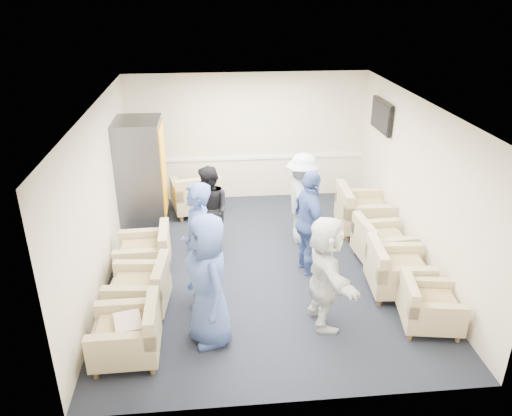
{
  "coord_description": "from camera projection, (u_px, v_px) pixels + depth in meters",
  "views": [
    {
      "loc": [
        -0.82,
        -7.18,
        4.34
      ],
      "look_at": [
        -0.1,
        0.2,
        0.98
      ],
      "focal_mm": 35.0,
      "sensor_mm": 36.0,
      "label": 1
    }
  ],
  "objects": [
    {
      "name": "tv",
      "position": [
        382.0,
        116.0,
        9.37
      ],
      "size": [
        0.1,
        1.0,
        0.58
      ],
      "color": "black",
      "rests_on": "right_wall"
    },
    {
      "name": "right_wall",
      "position": [
        417.0,
        186.0,
        8.04
      ],
      "size": [
        0.02,
        6.0,
        2.7
      ],
      "primitive_type": "cube",
      "color": "beige",
      "rests_on": "floor"
    },
    {
      "name": "person_front_left",
      "position": [
        208.0,
        281.0,
        6.29
      ],
      "size": [
        0.84,
        1.03,
        1.81
      ],
      "primitive_type": "imported",
      "rotation": [
        0.0,
        0.0,
        -1.22
      ],
      "color": "#41599C",
      "rests_on": "floor"
    },
    {
      "name": "person_mid_right",
      "position": [
        309.0,
        223.0,
        7.86
      ],
      "size": [
        0.62,
        1.09,
        1.74
      ],
      "primitive_type": "imported",
      "rotation": [
        0.0,
        0.0,
        1.77
      ],
      "color": "#41599C",
      "rests_on": "floor"
    },
    {
      "name": "person_mid_left",
      "position": [
        197.0,
        246.0,
        7.03
      ],
      "size": [
        0.5,
        0.72,
        1.89
      ],
      "primitive_type": "imported",
      "rotation": [
        0.0,
        0.0,
        -1.64
      ],
      "color": "#41599C",
      "rests_on": "floor"
    },
    {
      "name": "front_wall",
      "position": [
        296.0,
        303.0,
        5.09
      ],
      "size": [
        5.0,
        0.02,
        2.7
      ],
      "primitive_type": "cube",
      "color": "beige",
      "rests_on": "floor"
    },
    {
      "name": "left_wall",
      "position": [
        100.0,
        197.0,
        7.59
      ],
      "size": [
        0.02,
        6.0,
        2.7
      ],
      "primitive_type": "cube",
      "color": "beige",
      "rests_on": "floor"
    },
    {
      "name": "back_wall",
      "position": [
        248.0,
        137.0,
        10.53
      ],
      "size": [
        5.0,
        0.02,
        2.7
      ],
      "primitive_type": "cube",
      "color": "beige",
      "rests_on": "floor"
    },
    {
      "name": "chair_rail",
      "position": [
        248.0,
        158.0,
        10.7
      ],
      "size": [
        4.98,
        0.04,
        0.06
      ],
      "primitive_type": "cube",
      "color": "white",
      "rests_on": "back_wall"
    },
    {
      "name": "backpack",
      "position": [
        155.0,
        288.0,
        7.32
      ],
      "size": [
        0.32,
        0.27,
        0.47
      ],
      "rotation": [
        0.0,
        0.0,
        0.31
      ],
      "color": "black",
      "rests_on": "floor"
    },
    {
      "name": "armchair_left_near",
      "position": [
        130.0,
        335.0,
        6.21
      ],
      "size": [
        0.83,
        0.83,
        0.66
      ],
      "rotation": [
        0.0,
        0.0,
        -1.56
      ],
      "color": "tan",
      "rests_on": "floor"
    },
    {
      "name": "armchair_left_mid",
      "position": [
        142.0,
        290.0,
        7.11
      ],
      "size": [
        0.89,
        0.89,
        0.66
      ],
      "rotation": [
        0.0,
        0.0,
        -1.66
      ],
      "color": "tan",
      "rests_on": "floor"
    },
    {
      "name": "armchair_right_near",
      "position": [
        427.0,
        307.0,
        6.79
      ],
      "size": [
        0.88,
        0.88,
        0.61
      ],
      "rotation": [
        0.0,
        0.0,
        1.4
      ],
      "color": "tan",
      "rests_on": "floor"
    },
    {
      "name": "armchair_right_midnear",
      "position": [
        395.0,
        272.0,
        7.53
      ],
      "size": [
        0.93,
        0.93,
        0.69
      ],
      "rotation": [
        0.0,
        0.0,
        1.49
      ],
      "color": "tan",
      "rests_on": "floor"
    },
    {
      "name": "pillow",
      "position": [
        128.0,
        324.0,
        6.14
      ],
      "size": [
        0.41,
        0.49,
        0.12
      ],
      "primitive_type": "cube",
      "rotation": [
        0.0,
        0.0,
        -1.33
      ],
      "color": "silver",
      "rests_on": "armchair_left_near"
    },
    {
      "name": "person_back_right",
      "position": [
        302.0,
        199.0,
        8.84
      ],
      "size": [
        0.64,
        1.09,
        1.67
      ],
      "primitive_type": "imported",
      "rotation": [
        0.0,
        0.0,
        1.55
      ],
      "color": "silver",
      "rests_on": "floor"
    },
    {
      "name": "ceiling",
      "position": [
        264.0,
        106.0,
        7.26
      ],
      "size": [
        6.0,
        6.0,
        0.0
      ],
      "primitive_type": "plane",
      "rotation": [
        3.14,
        0.0,
        0.0
      ],
      "color": "white",
      "rests_on": "back_wall"
    },
    {
      "name": "armchair_right_far",
      "position": [
        361.0,
        213.0,
        9.39
      ],
      "size": [
        0.99,
        0.99,
        0.76
      ],
      "rotation": [
        0.0,
        0.0,
        1.52
      ],
      "color": "tan",
      "rests_on": "floor"
    },
    {
      "name": "armchair_left_far",
      "position": [
        147.0,
        255.0,
        8.03
      ],
      "size": [
        0.86,
        0.86,
        0.67
      ],
      "rotation": [
        0.0,
        0.0,
        -1.55
      ],
      "color": "tan",
      "rests_on": "floor"
    },
    {
      "name": "person_back_left",
      "position": [
        210.0,
        211.0,
        8.51
      ],
      "size": [
        0.9,
        0.95,
        1.56
      ],
      "primitive_type": "imported",
      "rotation": [
        0.0,
        0.0,
        -1.01
      ],
      "color": "black",
      "rests_on": "floor"
    },
    {
      "name": "armchair_corner",
      "position": [
        196.0,
        196.0,
        10.14
      ],
      "size": [
        1.08,
        1.08,
        0.73
      ],
      "rotation": [
        0.0,
        0.0,
        3.33
      ],
      "color": "tan",
      "rests_on": "floor"
    },
    {
      "name": "floor",
      "position": [
        263.0,
        266.0,
        8.37
      ],
      "size": [
        6.0,
        6.0,
        0.0
      ],
      "primitive_type": "plane",
      "color": "black",
      "rests_on": "ground"
    },
    {
      "name": "armchair_right_midfar",
      "position": [
        379.0,
        244.0,
        8.37
      ],
      "size": [
        0.88,
        0.88,
        0.66
      ],
      "rotation": [
        0.0,
        0.0,
        1.64
      ],
      "color": "tan",
      "rests_on": "floor"
    },
    {
      "name": "vending_machine",
      "position": [
        142.0,
        176.0,
        9.27
      ],
      "size": [
        0.86,
        1.0,
        2.12
      ],
      "color": "#52525A",
      "rests_on": "floor"
    },
    {
      "name": "person_front_right",
      "position": [
        325.0,
        272.0,
        6.65
      ],
      "size": [
        0.59,
        1.53,
        1.62
      ],
      "primitive_type": "imported",
      "rotation": [
        0.0,
        0.0,
        1.65
      ],
      "color": "white",
      "rests_on": "floor"
    }
  ]
}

